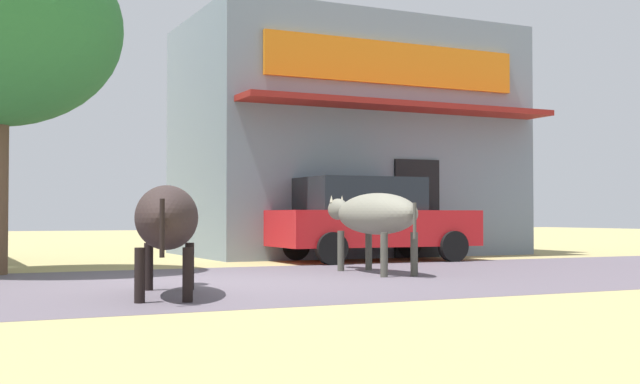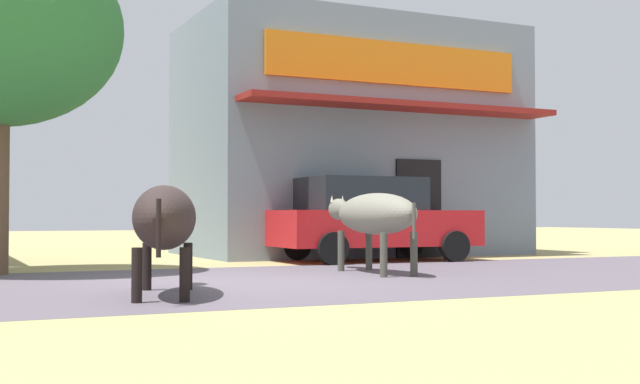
# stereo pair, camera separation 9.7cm
# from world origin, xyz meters

# --- Properties ---
(ground) EXTENTS (80.00, 80.00, 0.00)m
(ground) POSITION_xyz_m (0.00, 0.00, 0.00)
(ground) COLOR tan
(asphalt_road) EXTENTS (72.00, 6.23, 0.00)m
(asphalt_road) POSITION_xyz_m (0.00, 0.00, 0.00)
(asphalt_road) COLOR #584F59
(asphalt_road) RESTS_ON ground
(storefront_right_club) EXTENTS (7.46, 5.31, 5.29)m
(storefront_right_club) POSITION_xyz_m (5.60, 6.85, 2.65)
(storefront_right_club) COLOR slate
(storefront_right_club) RESTS_ON ground
(parked_hatchback_car) EXTENTS (4.05, 2.02, 1.64)m
(parked_hatchback_car) POSITION_xyz_m (4.53, 3.83, 0.84)
(parked_hatchback_car) COLOR red
(parked_hatchback_car) RESTS_ON ground
(cow_near_brown) EXTENTS (1.33, 2.81, 1.24)m
(cow_near_brown) POSITION_xyz_m (-0.93, -1.40, 0.87)
(cow_near_brown) COLOR #2D2220
(cow_near_brown) RESTS_ON ground
(cow_far_dark) EXTENTS (0.78, 2.88, 1.25)m
(cow_far_dark) POSITION_xyz_m (2.93, 0.75, 0.91)
(cow_far_dark) COLOR slate
(cow_far_dark) RESTS_ON ground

